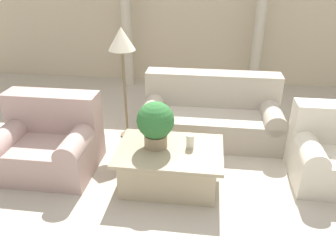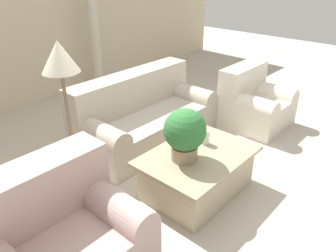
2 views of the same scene
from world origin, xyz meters
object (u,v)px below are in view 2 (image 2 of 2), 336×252
potted_plant (185,133)px  armchair (254,102)px  loveseat (58,237)px  sofa_long (144,116)px  floor_lamp (60,64)px  coffee_table (197,172)px

potted_plant → armchair: (2.03, 0.31, -0.41)m
loveseat → sofa_long: bearing=28.5°
potted_plant → floor_lamp: 1.33m
loveseat → armchair: loveseat is taller
floor_lamp → loveseat: bearing=-130.0°
sofa_long → armchair: 1.67m
sofa_long → floor_lamp: (-1.21, -0.17, 1.00)m
sofa_long → coffee_table: (-0.44, -1.24, -0.12)m
sofa_long → potted_plant: (-0.61, -1.19, 0.40)m
coffee_table → potted_plant: bearing=162.8°
potted_plant → armchair: bearing=8.8°
loveseat → coffee_table: size_ratio=0.98×
coffee_table → armchair: bearing=11.1°
potted_plant → loveseat: bearing=174.8°
armchair → loveseat: bearing=-176.8°
sofa_long → loveseat: (-1.96, -1.06, 0.01)m
coffee_table → sofa_long: bearing=70.3°
coffee_table → floor_lamp: (-0.77, 1.07, 1.12)m
potted_plant → coffee_table: bearing=-17.2°
loveseat → armchair: 3.39m
armchair → floor_lamp: bearing=165.1°
loveseat → armchair: bearing=3.2°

